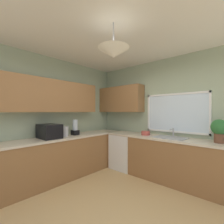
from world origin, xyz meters
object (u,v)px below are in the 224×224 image
(dishwasher, at_px, (125,151))
(sink_assembly, at_px, (171,137))
(bowl, at_px, (146,133))
(blender_appliance, at_px, (75,128))
(kettle, at_px, (65,131))
(potted_plant, at_px, (219,129))
(microwave, at_px, (49,131))

(dishwasher, relative_size, sink_assembly, 1.37)
(bowl, bearing_deg, blender_appliance, -138.72)
(kettle, bearing_deg, potted_plant, 28.14)
(microwave, bearing_deg, kettle, 86.74)
(microwave, xyz_separation_m, blender_appliance, (0.00, 0.63, 0.02))
(blender_appliance, bearing_deg, bowl, 41.28)
(dishwasher, bearing_deg, sink_assembly, 1.75)
(dishwasher, bearing_deg, microwave, -111.24)
(kettle, distance_m, blender_appliance, 0.28)
(microwave, distance_m, kettle, 0.35)
(sink_assembly, xyz_separation_m, blender_appliance, (-1.84, -1.10, 0.15))
(dishwasher, distance_m, microwave, 1.93)
(dishwasher, xyz_separation_m, microwave, (-0.66, -1.70, 0.62))
(dishwasher, height_order, bowl, bowl)
(blender_appliance, bearing_deg, sink_assembly, 30.95)
(microwave, relative_size, potted_plant, 1.16)
(potted_plant, relative_size, bowl, 2.05)
(dishwasher, xyz_separation_m, potted_plant, (2.03, 0.08, 0.72))
(sink_assembly, distance_m, blender_appliance, 2.15)
(bowl, bearing_deg, sink_assembly, 0.60)
(dishwasher, xyz_separation_m, blender_appliance, (-0.66, -1.07, 0.64))
(bowl, bearing_deg, potted_plant, 1.99)
(microwave, relative_size, sink_assembly, 0.76)
(blender_appliance, bearing_deg, dishwasher, 58.28)
(kettle, distance_m, potted_plant, 3.03)
(sink_assembly, bearing_deg, dishwasher, -178.25)
(blender_appliance, bearing_deg, microwave, -90.00)
(dishwasher, relative_size, blender_appliance, 2.40)
(blender_appliance, bearing_deg, potted_plant, 23.13)
(kettle, relative_size, sink_assembly, 0.35)
(kettle, height_order, sink_assembly, kettle)
(kettle, relative_size, potted_plant, 0.54)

